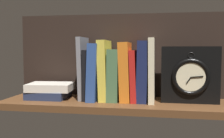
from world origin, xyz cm
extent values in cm
cube|color=brown|center=(0.00, 0.00, -1.25)|extent=(87.83, 24.55, 2.50)
cube|color=black|center=(0.00, 11.68, 17.04)|extent=(87.83, 1.20, 34.09)
cube|color=gray|center=(-13.74, 2.65, 12.11)|extent=(2.39, 12.39, 24.26)
cube|color=black|center=(-11.64, 2.65, 9.64)|extent=(1.93, 13.60, 19.28)
cube|color=#2D4C8E|center=(-8.63, 2.65, 10.86)|extent=(4.36, 16.86, 21.83)
cube|color=gold|center=(-5.02, 2.65, 11.49)|extent=(3.82, 14.48, 23.06)
cube|color=#476B44|center=(-1.12, 2.65, 9.76)|extent=(4.41, 14.52, 19.57)
cube|color=orange|center=(3.09, 2.65, 11.07)|extent=(4.50, 14.58, 22.27)
cube|color=red|center=(6.33, 2.65, 9.59)|extent=(3.04, 14.61, 19.27)
cube|color=#192147|center=(9.66, 2.65, 11.31)|extent=(4.32, 14.50, 22.69)
cube|color=beige|center=(12.95, 2.65, 11.83)|extent=(2.42, 15.92, 23.68)
cube|color=black|center=(26.80, 2.13, 10.29)|extent=(20.59, 5.68, 20.59)
torus|color=black|center=(26.80, -1.10, 9.70)|extent=(13.32, 1.64, 13.32)
cylinder|color=beige|center=(26.80, -1.10, 9.70)|extent=(10.75, 0.60, 10.75)
cube|color=black|center=(26.07, -1.60, 8.60)|extent=(1.71, 0.30, 2.35)
cube|color=black|center=(28.89, -1.60, 9.91)|extent=(4.22, 0.30, 0.72)
torus|color=black|center=(26.80, -0.70, 17.36)|extent=(2.44, 0.44, 2.44)
cube|color=#232D4C|center=(-27.92, 1.29, 1.52)|extent=(15.40, 13.49, 3.04)
cube|color=beige|center=(-26.93, 1.03, 4.55)|extent=(18.14, 13.79, 3.01)
camera|label=1|loc=(15.34, -97.36, 19.48)|focal=42.18mm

